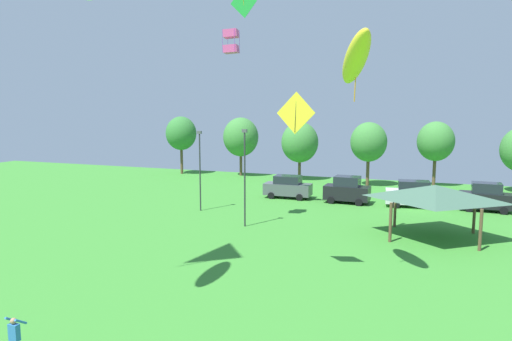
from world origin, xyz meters
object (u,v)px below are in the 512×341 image
Objects in this scene: parked_car_third_from_left at (414,194)px; light_post_1 at (200,166)px; person_standing_mid_field at (15,337)px; light_post_0 at (245,173)px; kite_flying_5 at (244,2)px; treeline_tree_3 at (369,142)px; parked_car_rightmost_in_row at (486,197)px; treeline_tree_2 at (300,142)px; parked_car_leftmost at (288,187)px; parked_car_second_from_left at (347,190)px; treeline_tree_0 at (181,133)px; treeline_tree_4 at (436,141)px; kite_flying_1 at (356,58)px; park_pavilion at (435,193)px; kite_flying_9 at (231,41)px; kite_flying_7 at (296,113)px; treeline_tree_1 at (241,137)px.

light_post_1 is at bearing -160.69° from parked_car_third_from_left.
light_post_0 is (0.42, 19.73, 3.08)m from person_standing_mid_field.
kite_flying_5 is 23.00m from treeline_tree_3.
parked_car_rightmost_in_row is at bearing 95.96° from person_standing_mid_field.
treeline_tree_2 is (-2.34, 23.72, 0.60)m from light_post_0.
parked_car_leftmost is at bearing 56.23° from light_post_1.
parked_car_third_from_left is (5.81, 0.22, -0.05)m from parked_car_second_from_left.
treeline_tree_3 is (11.72, 18.22, 1.15)m from light_post_1.
treeline_tree_0 is (-18.32, 11.39, 4.32)m from parked_car_leftmost.
parked_car_third_from_left is 0.64× the size of treeline_tree_0.
kite_flying_5 is at bearing 127.86° from person_standing_mid_field.
treeline_tree_2 is at bearing -176.67° from treeline_tree_4.
kite_flying_1 is at bearing -48.92° from treeline_tree_0.
kite_flying_1 is 13.59m from park_pavilion.
kite_flying_9 reaches higher than parked_car_leftmost.
treeline_tree_3 is (8.50, -1.90, 0.37)m from treeline_tree_2.
kite_flying_9 is 17.40m from park_pavilion.
treeline_tree_0 is at bearing 177.25° from treeline_tree_3.
kite_flying_7 is at bearing -115.94° from parked_car_rightmost_in_row.
kite_flying_7 is 21.42m from parked_car_second_from_left.
person_standing_mid_field is 19.97m from light_post_0.
treeline_tree_0 is (-27.60, 31.67, -5.49)m from kite_flying_1.
kite_flying_7 is (7.87, -12.62, -8.46)m from kite_flying_5.
kite_flying_9 is at bearing -86.61° from treeline_tree_2.
parked_car_third_from_left is 25.60m from treeline_tree_1.
light_post_0 reaches higher than parked_car_leftmost.
kite_flying_9 is at bearing -107.81° from treeline_tree_3.
park_pavilion is (14.56, -1.99, -13.78)m from kite_flying_5.
treeline_tree_0 is 8.21m from treeline_tree_1.
kite_flying_9 reaches higher than parked_car_second_from_left.
treeline_tree_1 is 23.62m from treeline_tree_4.
kite_flying_9 is at bearing -119.62° from treeline_tree_4.
kite_flying_9 reaches higher than treeline_tree_2.
kite_flying_7 is 0.29× the size of light_post_0.
treeline_tree_4 reaches higher than light_post_0.
parked_car_third_from_left is (12.34, 11.71, -12.16)m from kite_flying_9.
parked_car_rightmost_in_row is 0.56× the size of treeline_tree_1.
parked_car_second_from_left is (6.53, 11.49, -12.11)m from kite_flying_9.
kite_flying_1 is at bearing -97.05° from treeline_tree_4.
kite_flying_5 is 13.48m from light_post_0.
person_standing_mid_field is 0.23× the size of light_post_0.
person_standing_mid_field is 0.39× the size of parked_car_rightmost_in_row.
parked_car_second_from_left is 11.21m from treeline_tree_3.
parked_car_leftmost is at bearing 173.77° from parked_car_third_from_left.
parked_car_third_from_left is 0.68× the size of light_post_0.
parked_car_rightmost_in_row is (17.65, 31.68, 0.28)m from person_standing_mid_field.
kite_flying_1 reaches higher than park_pavilion.
treeline_tree_0 is at bearing 148.03° from person_standing_mid_field.
kite_flying_7 reaches higher than park_pavilion.
parked_car_leftmost is 0.63× the size of treeline_tree_4.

